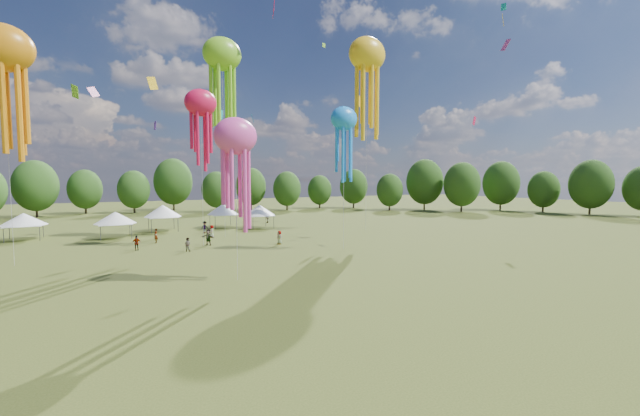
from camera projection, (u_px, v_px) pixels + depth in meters
ground at (507, 414)px, 13.26m from camera, size 300.00×300.00×0.00m
spectator_near at (188, 245)px, 43.34m from camera, size 0.94×0.90×1.53m
spectators_far at (216, 231)px, 53.59m from camera, size 24.16×24.21×1.93m
festival_tents at (164, 213)px, 59.02m from camera, size 36.78×10.17×4.06m
show_kites at (264, 84)px, 50.18m from camera, size 49.56×27.09×29.93m
treeline at (154, 188)px, 65.30m from camera, size 201.57×95.24×13.43m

